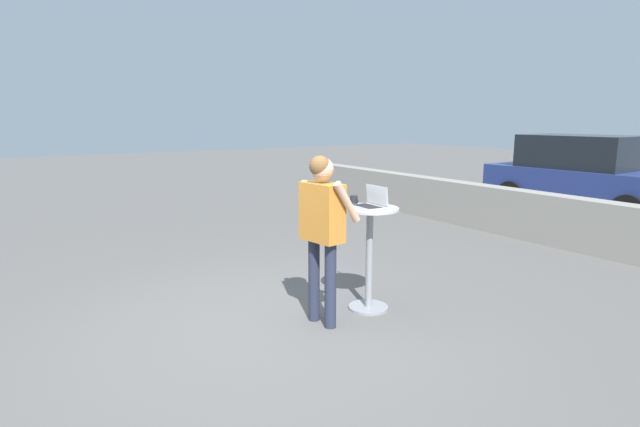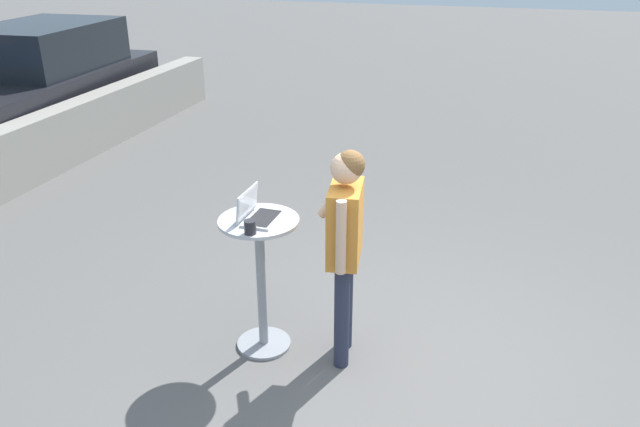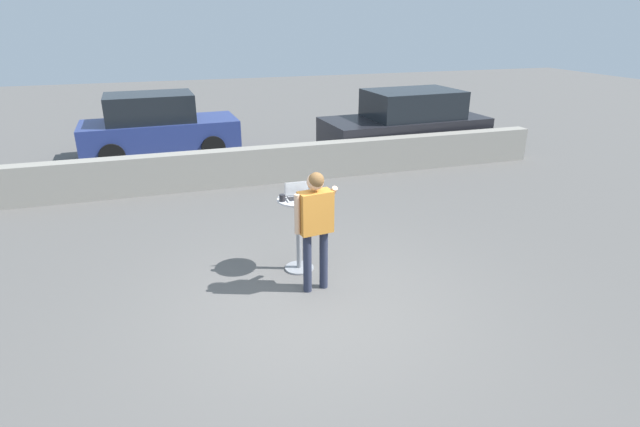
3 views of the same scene
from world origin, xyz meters
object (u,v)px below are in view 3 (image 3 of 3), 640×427
at_px(cafe_table, 299,227).
at_px(coffee_mug, 282,198).
at_px(standing_person, 315,217).
at_px(parked_car_further_down, 407,123).
at_px(parked_car_near_street, 157,126).
at_px(laptop, 298,195).

height_order(cafe_table, coffee_mug, coffee_mug).
bearing_deg(standing_person, parked_car_further_down, 54.17).
height_order(parked_car_near_street, parked_car_further_down, parked_car_further_down).
xyz_separation_m(laptop, standing_person, (0.05, -0.62, -0.09)).
bearing_deg(standing_person, coffee_mug, 115.82).
bearing_deg(parked_car_near_street, laptop, -75.92).
distance_m(laptop, parked_car_near_street, 7.28).
distance_m(standing_person, parked_car_further_down, 7.30).
relative_size(cafe_table, standing_person, 0.66).
height_order(cafe_table, laptop, laptop).
height_order(cafe_table, parked_car_near_street, parked_car_near_street).
bearing_deg(cafe_table, parked_car_near_street, 104.06).
bearing_deg(parked_car_near_street, standing_person, -76.64).
relative_size(cafe_table, parked_car_near_street, 0.27).
xyz_separation_m(laptop, parked_car_near_street, (-1.77, 7.05, -0.32)).
bearing_deg(laptop, cafe_table, -98.99).
xyz_separation_m(cafe_table, parked_car_further_down, (4.33, 5.30, 0.18)).
bearing_deg(cafe_table, standing_person, -84.87).
bearing_deg(parked_car_near_street, cafe_table, -75.94).
height_order(cafe_table, parked_car_further_down, parked_car_further_down).
relative_size(coffee_mug, parked_car_further_down, 0.03).
distance_m(cafe_table, coffee_mug, 0.51).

